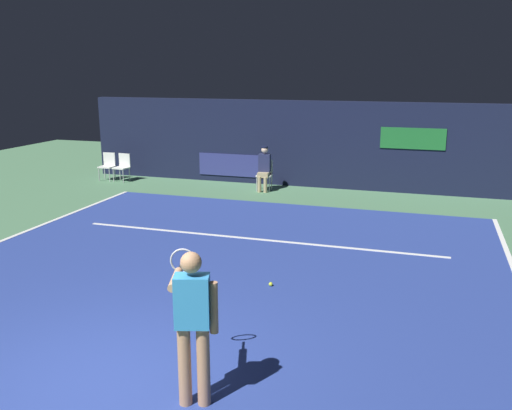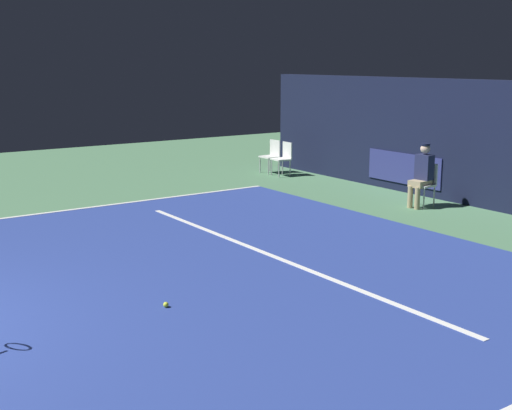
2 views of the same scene
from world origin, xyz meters
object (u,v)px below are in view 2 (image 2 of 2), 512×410
object	(u,v)px
courtside_chair_far	(271,154)
tennis_ball	(166,305)
line_judge_on_chair	(422,174)
courtside_chair_near	(283,157)

from	to	relation	value
courtside_chair_far	tennis_ball	size ratio (longest dim) A/B	12.94
line_judge_on_chair	tennis_ball	distance (m)	7.46
courtside_chair_far	tennis_ball	distance (m)	10.41
line_judge_on_chair	courtside_chair_near	bearing A→B (deg)	179.89
tennis_ball	courtside_chair_near	bearing A→B (deg)	134.72
courtside_chair_far	tennis_ball	world-z (taller)	courtside_chair_far
courtside_chair_near	tennis_ball	size ratio (longest dim) A/B	12.94
courtside_chair_far	tennis_ball	xyz separation A→B (m)	(7.58, -7.12, -0.46)
line_judge_on_chair	courtside_chair_near	size ratio (longest dim) A/B	1.50
line_judge_on_chair	tennis_ball	world-z (taller)	line_judge_on_chair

